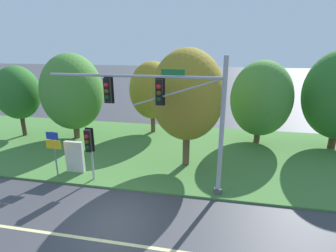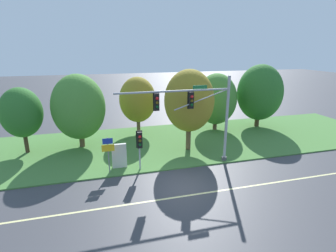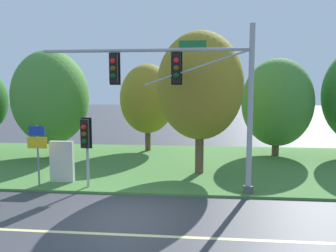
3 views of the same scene
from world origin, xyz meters
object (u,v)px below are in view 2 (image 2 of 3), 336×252
object	(u,v)px
tree_behind_signpost	(138,100)
route_sign_post	(108,150)
tree_nearest_road	(21,113)
tree_right_far	(260,93)
tree_left_of_mast	(79,107)
info_kiosk	(119,156)
pedestrian_signal_near_kerb	(140,142)
tree_tall_centre	(216,99)
traffic_signal_mast	(198,109)
tree_mid_verge	(189,101)

from	to	relation	value
tree_behind_signpost	route_sign_post	bearing A→B (deg)	-112.15
tree_nearest_road	tree_right_far	bearing A→B (deg)	4.23
tree_left_of_mast	info_kiosk	xyz separation A→B (m)	(2.96, -5.43, -2.79)
tree_nearest_road	tree_left_of_mast	xyz separation A→B (m)	(4.60, 0.27, 0.16)
pedestrian_signal_near_kerb	tree_tall_centre	world-z (taller)	tree_tall_centre
pedestrian_signal_near_kerb	tree_tall_centre	distance (m)	12.68
pedestrian_signal_near_kerb	tree_right_far	size ratio (longest dim) A/B	0.43
tree_nearest_road	tree_behind_signpost	distance (m)	10.71
traffic_signal_mast	tree_nearest_road	distance (m)	14.78
tree_tall_centre	tree_right_far	xyz separation A→B (m)	(5.23, -0.22, 0.52)
pedestrian_signal_near_kerb	tree_right_far	distance (m)	16.99
tree_nearest_road	tree_behind_signpost	xyz separation A→B (m)	(10.31, 2.91, 0.02)
tree_right_far	info_kiosk	distance (m)	18.12
tree_mid_verge	tree_tall_centre	bearing A→B (deg)	45.14
tree_behind_signpost	tree_tall_centre	distance (m)	8.55
pedestrian_signal_near_kerb	tree_nearest_road	distance (m)	10.92
tree_mid_verge	traffic_signal_mast	bearing A→B (deg)	-97.92
traffic_signal_mast	tree_nearest_road	xyz separation A→B (m)	(-13.46, 6.03, -0.83)
pedestrian_signal_near_kerb	info_kiosk	world-z (taller)	pedestrian_signal_near_kerb
tree_right_far	info_kiosk	bearing A→B (deg)	-157.18
pedestrian_signal_near_kerb	tree_nearest_road	size ratio (longest dim) A/B	0.54
tree_mid_verge	tree_right_far	world-z (taller)	tree_mid_verge
traffic_signal_mast	tree_left_of_mast	size ratio (longest dim) A/B	1.31
tree_nearest_road	info_kiosk	bearing A→B (deg)	-34.29
route_sign_post	tree_behind_signpost	world-z (taller)	tree_behind_signpost
tree_right_far	tree_nearest_road	bearing A→B (deg)	-175.77
route_sign_post	traffic_signal_mast	bearing A→B (deg)	-1.82
traffic_signal_mast	info_kiosk	bearing A→B (deg)	171.53
route_sign_post	tree_mid_verge	world-z (taller)	tree_mid_verge
pedestrian_signal_near_kerb	tree_behind_signpost	bearing A→B (deg)	81.80
tree_left_of_mast	tree_mid_verge	xyz separation A→B (m)	(9.29, -3.22, 0.69)
pedestrian_signal_near_kerb	tree_left_of_mast	size ratio (longest dim) A/B	0.46
tree_right_far	pedestrian_signal_near_kerb	bearing A→B (deg)	-152.65
traffic_signal_mast	tree_right_far	xyz separation A→B (m)	(10.58, 7.81, -0.47)
tree_behind_signpost	tree_mid_verge	bearing A→B (deg)	-58.50
tree_mid_verge	pedestrian_signal_near_kerb	bearing A→B (deg)	-147.98
route_sign_post	tree_nearest_road	size ratio (longest dim) A/B	0.47
pedestrian_signal_near_kerb	info_kiosk	distance (m)	2.11
tree_nearest_road	tree_right_far	world-z (taller)	tree_right_far
tree_nearest_road	tree_left_of_mast	bearing A→B (deg)	3.38
route_sign_post	info_kiosk	world-z (taller)	route_sign_post
tree_nearest_road	info_kiosk	distance (m)	9.52
tree_left_of_mast	tree_mid_verge	size ratio (longest dim) A/B	0.94
tree_nearest_road	tree_left_of_mast	size ratio (longest dim) A/B	0.86
traffic_signal_mast	tree_tall_centre	bearing A→B (deg)	56.35
traffic_signal_mast	tree_behind_signpost	world-z (taller)	traffic_signal_mast
route_sign_post	tree_tall_centre	bearing A→B (deg)	32.96
traffic_signal_mast	tree_tall_centre	xyz separation A→B (m)	(5.34, 8.03, -0.99)
traffic_signal_mast	pedestrian_signal_near_kerb	world-z (taller)	traffic_signal_mast
tree_nearest_road	tree_tall_centre	xyz separation A→B (m)	(18.81, 1.99, -0.16)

